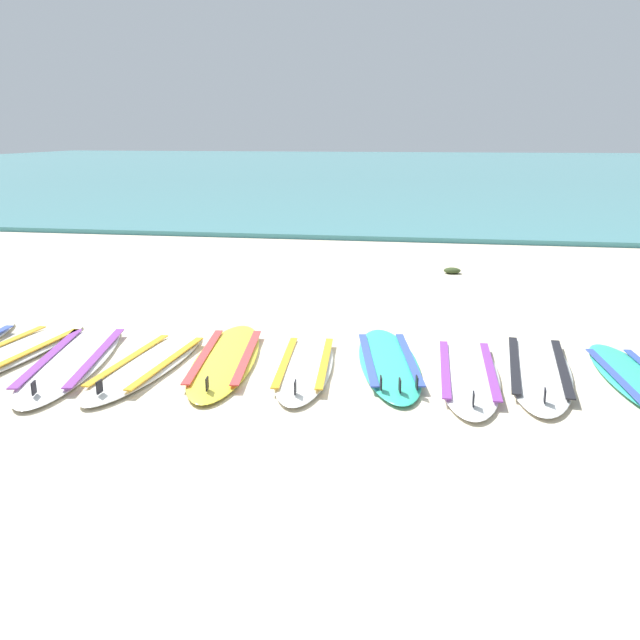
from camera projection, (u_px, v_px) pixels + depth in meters
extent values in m
plane|color=beige|center=(316.00, 366.00, 6.48)|extent=(80.00, 80.00, 0.00)
cube|color=teal|center=(420.00, 167.00, 42.33)|extent=(80.00, 60.00, 0.10)
ellipsoid|color=silver|center=(10.00, 354.00, 6.72)|extent=(0.79, 2.39, 0.07)
cube|color=gold|center=(27.00, 352.00, 6.66)|extent=(0.22, 1.64, 0.01)
ellipsoid|color=white|center=(73.00, 359.00, 6.57)|extent=(1.12, 2.61, 0.07)
cube|color=purple|center=(49.00, 356.00, 6.55)|extent=(0.43, 1.76, 0.01)
cube|color=purple|center=(97.00, 355.00, 6.57)|extent=(0.43, 1.76, 0.01)
cube|color=black|center=(34.00, 388.00, 5.59)|extent=(0.03, 0.09, 0.11)
ellipsoid|color=silver|center=(149.00, 364.00, 6.44)|extent=(0.69, 2.23, 0.07)
cube|color=gold|center=(129.00, 358.00, 6.48)|extent=(0.18, 1.54, 0.01)
cube|color=gold|center=(168.00, 361.00, 6.39)|extent=(0.18, 1.54, 0.01)
cube|color=black|center=(99.00, 387.00, 5.62)|extent=(0.02, 0.09, 0.11)
ellipsoid|color=yellow|center=(226.00, 359.00, 6.59)|extent=(0.89, 2.39, 0.07)
cube|color=#D13838|center=(204.00, 355.00, 6.58)|extent=(0.30, 1.63, 0.01)
cube|color=#D13838|center=(247.00, 355.00, 6.57)|extent=(0.30, 1.63, 0.01)
cube|color=black|center=(207.00, 384.00, 5.69)|extent=(0.02, 0.09, 0.11)
ellipsoid|color=silver|center=(305.00, 365.00, 6.41)|extent=(0.70, 2.11, 0.07)
cube|color=gold|center=(285.00, 361.00, 6.41)|extent=(0.20, 1.45, 0.01)
cube|color=gold|center=(325.00, 362.00, 6.38)|extent=(0.20, 1.45, 0.01)
cube|color=black|center=(295.00, 387.00, 5.61)|extent=(0.02, 0.09, 0.11)
ellipsoid|color=#2DB793|center=(388.00, 362.00, 6.50)|extent=(0.93, 2.26, 0.07)
cube|color=#334CB2|center=(368.00, 358.00, 6.49)|extent=(0.35, 1.53, 0.01)
cube|color=#334CB2|center=(409.00, 358.00, 6.49)|extent=(0.35, 1.53, 0.01)
cube|color=black|center=(400.00, 385.00, 5.65)|extent=(0.03, 0.09, 0.11)
cube|color=black|center=(381.00, 383.00, 5.71)|extent=(0.03, 0.09, 0.11)
cube|color=black|center=(417.00, 383.00, 5.71)|extent=(0.03, 0.09, 0.11)
ellipsoid|color=white|center=(467.00, 372.00, 6.22)|extent=(0.59, 2.25, 0.07)
cube|color=purple|center=(445.00, 367.00, 6.24)|extent=(0.10, 1.57, 0.01)
cube|color=purple|center=(490.00, 369.00, 6.18)|extent=(0.10, 1.57, 0.01)
cube|color=black|center=(473.00, 399.00, 5.36)|extent=(0.01, 0.09, 0.11)
ellipsoid|color=white|center=(538.00, 369.00, 6.31)|extent=(0.77, 2.39, 0.07)
cube|color=black|center=(514.00, 363.00, 6.35)|extent=(0.21, 1.65, 0.01)
cube|color=black|center=(562.00, 366.00, 6.25)|extent=(0.21, 1.65, 0.01)
cube|color=black|center=(545.00, 395.00, 5.43)|extent=(0.02, 0.09, 0.11)
ellipsoid|color=#2DB793|center=(635.00, 379.00, 6.06)|extent=(0.71, 2.08, 0.07)
cube|color=#334CB2|center=(614.00, 374.00, 6.06)|extent=(0.21, 1.43, 0.01)
ellipsoid|color=#384723|center=(452.00, 271.00, 10.72)|extent=(0.26, 0.21, 0.09)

